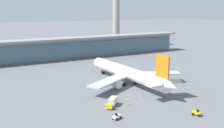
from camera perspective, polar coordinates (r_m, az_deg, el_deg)
name	(u,v)px	position (r m, az deg, el deg)	size (l,w,h in m)	color
ground_plane	(127,87)	(123.55, 3.29, -4.85)	(1200.00, 1200.00, 0.00)	slate
airliner_on_stand	(128,73)	(125.98, 3.48, -1.95)	(50.05, 65.17, 17.35)	white
service_truck_near_nose_yellow	(197,113)	(95.75, 17.60, -9.91)	(2.79, 3.32, 2.05)	yellow
service_truck_under_wing_white	(117,117)	(88.52, 1.03, -11.16)	(3.28, 2.61, 2.05)	silver
service_truck_mid_apron_yellow	(112,102)	(99.05, 0.05, -8.09)	(6.85, 6.73, 3.10)	yellow
terminal_building	(68,48)	(192.18, -9.34, 3.44)	(183.60, 12.80, 15.20)	#9E998E
control_tower	(116,2)	(249.70, 0.92, 13.15)	(12.00, 12.00, 75.50)	#9E998E
safety_cone_alpha	(130,104)	(101.10, 3.80, -8.52)	(0.62, 0.62, 0.70)	orange
safety_cone_bravo	(188,93)	(117.80, 15.91, -5.98)	(0.62, 0.62, 0.70)	orange
safety_cone_charlie	(136,98)	(108.18, 5.13, -7.16)	(0.62, 0.62, 0.70)	orange
safety_cone_delta	(117,109)	(96.17, 1.08, -9.59)	(0.62, 0.62, 0.70)	orange
safety_cone_echo	(143,97)	(109.51, 6.68, -6.96)	(0.62, 0.62, 0.70)	orange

